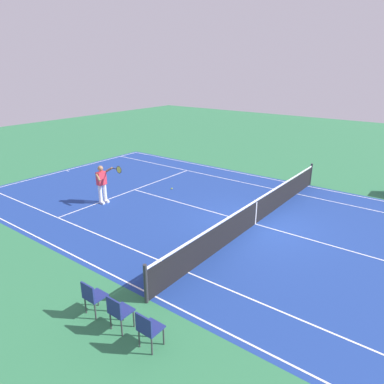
{
  "coord_description": "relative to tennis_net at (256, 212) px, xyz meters",
  "views": [
    {
      "loc": [
        -5.35,
        11.0,
        5.58
      ],
      "look_at": [
        2.51,
        0.59,
        0.9
      ],
      "focal_mm": 33.01,
      "sensor_mm": 36.0,
      "label": 1
    }
  ],
  "objects": [
    {
      "name": "spectator_chair_1",
      "position": [
        -0.21,
        6.87,
        0.03
      ],
      "size": [
        0.44,
        0.44,
        0.88
      ],
      "color": "#38383D",
      "rests_on": "ground_plane"
    },
    {
      "name": "court_slab",
      "position": [
        0.0,
        0.0,
        -0.49
      ],
      "size": [
        24.2,
        11.4,
        0.0
      ],
      "primitive_type": "cube",
      "color": "navy",
      "rests_on": "ground_plane"
    },
    {
      "name": "spectator_chair_2",
      "position": [
        0.69,
        6.87,
        0.03
      ],
      "size": [
        0.44,
        0.44,
        0.88
      ],
      "color": "#38383D",
      "rests_on": "ground_plane"
    },
    {
      "name": "tennis_net",
      "position": [
        0.0,
        0.0,
        0.0
      ],
      "size": [
        0.1,
        11.7,
        1.08
      ],
      "color": "#2D2D33",
      "rests_on": "ground_plane"
    },
    {
      "name": "court_line_markings",
      "position": [
        0.0,
        0.0,
        -0.49
      ],
      "size": [
        23.85,
        11.05,
        0.01
      ],
      "color": "white",
      "rests_on": "ground_plane"
    },
    {
      "name": "ground_plane",
      "position": [
        0.0,
        0.0,
        -0.49
      ],
      "size": [
        60.0,
        60.0,
        0.0
      ],
      "primitive_type": "plane",
      "color": "#2D7247"
    },
    {
      "name": "spectator_chair_0",
      "position": [
        -1.1,
        6.87,
        0.03
      ],
      "size": [
        0.44,
        0.44,
        0.88
      ],
      "color": "#38383D",
      "rests_on": "ground_plane"
    },
    {
      "name": "tennis_player_near",
      "position": [
        6.23,
        1.96,
        0.44
      ],
      "size": [
        1.07,
        0.78,
        1.7
      ],
      "color": "white",
      "rests_on": "ground_plane"
    },
    {
      "name": "tennis_ball",
      "position": [
        5.03,
        -1.14,
        -0.46
      ],
      "size": [
        0.07,
        0.07,
        0.07
      ],
      "primitive_type": "sphere",
      "color": "#CCE01E",
      "rests_on": "ground_plane"
    }
  ]
}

